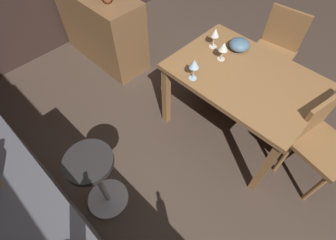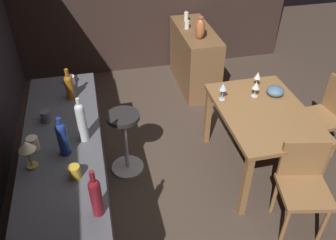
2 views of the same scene
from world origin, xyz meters
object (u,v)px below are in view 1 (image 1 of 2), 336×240
Objects in this scene: chair_by_doorway at (274,50)px; wine_glass_center at (215,33)px; bar_stool at (99,181)px; fruit_bowl at (239,45)px; dining_table at (242,83)px; chair_near_window at (319,141)px; wine_glass_right at (223,47)px; sideboard_cabinet at (102,27)px; wine_glass_left at (194,64)px.

wine_glass_center is (0.29, 0.70, 0.39)m from chair_by_doorway.
fruit_bowl reaches higher than bar_stool.
dining_table is 1.34× the size of chair_by_doorway.
fruit_bowl is at bearing -9.28° from chair_near_window.
wine_glass_right is 0.22m from fruit_bowl.
wine_glass_right is (-1.53, -0.15, 0.45)m from sideboard_cabinet.
sideboard_cabinet is 6.11× the size of wine_glass_left.
bar_stool is (-1.50, 1.16, -0.04)m from sideboard_cabinet.
wine_glass_right reaches higher than chair_near_window.
dining_table is 6.47× the size of wine_glass_center.
sideboard_cabinet is 2.50m from chair_near_window.
fruit_bowl is (-0.03, -0.21, -0.07)m from wine_glass_right.
chair_by_doorway is 0.85m from wine_glass_center.
wine_glass_left reaches higher than bar_stool.
fruit_bowl is at bearing -97.40° from wine_glass_right.
bar_stool is at bearing 54.17° from chair_near_window.
wine_glass_center is at bearing 67.39° from chair_by_doorway.
wine_glass_center reaches higher than bar_stool.
wine_glass_left is 1.13× the size of wine_glass_right.
wine_glass_center is 0.23m from fruit_bowl.
wine_glass_center is at bearing -72.40° from wine_glass_left.
chair_near_window is at bearing 178.50° from wine_glass_center.
wine_glass_left is (-1.51, 0.18, 0.47)m from sideboard_cabinet.
wine_glass_center reaches higher than dining_table.
bar_stool is at bearing 142.42° from sideboard_cabinet.
wine_glass_center is (0.12, -1.39, 0.50)m from bar_stool.
chair_by_doorway is 1.19m from wine_glass_left.
dining_table is 0.73m from chair_near_window.
sideboard_cabinet is 1.60m from wine_glass_right.
bar_stool is 3.89× the size of wine_glass_left.
wine_glass_right is 0.94× the size of fruit_bowl.
wine_glass_center is (0.40, -0.09, 0.23)m from dining_table.
fruit_bowl is at bearing -145.29° from wine_glass_center.
chair_by_doorway is at bearing -101.17° from fruit_bowl.
chair_by_doorway is 1.22× the size of bar_stool.
wine_glass_center reaches higher than wine_glass_right.
chair_by_doorway is 2.10m from bar_stool.
chair_by_doorway is at bearing -41.75° from chair_near_window.
chair_near_window is at bearing -174.97° from dining_table.
wine_glass_left is at bearing -90.69° from bar_stool.
bar_stool is 1.10m from wine_glass_left.
chair_near_window is 0.99m from fruit_bowl.
wine_glass_right is (0.25, -0.01, 0.22)m from dining_table.
fruit_bowl is (0.22, -0.21, 0.15)m from dining_table.
wine_glass_right is at bearing 79.81° from chair_by_doorway.
bar_stool is 3.94× the size of wine_glass_center.
wine_glass_center reaches higher than chair_near_window.
chair_by_doorway is at bearing -100.19° from wine_glass_right.
dining_table is 0.47m from wine_glass_center.
wine_glass_center is at bearing -170.32° from sideboard_cabinet.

